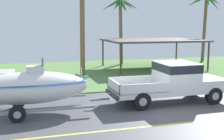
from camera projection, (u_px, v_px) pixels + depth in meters
ground at (114, 78)px, 20.94m from camera, size 36.00×22.00×0.11m
pickup_truck_towing at (175, 80)px, 14.13m from camera, size 5.77×2.07×1.93m
boat_on_trailer at (29, 87)px, 12.25m from camera, size 6.19×2.38×2.35m
carport_awning at (153, 41)px, 24.77m from camera, size 7.86×5.75×2.49m
palm_tree_near_left at (205, 7)px, 28.97m from camera, size 3.39×2.64×6.91m
palm_tree_near_right at (82, 2)px, 20.66m from camera, size 2.82×2.92×7.22m
palm_tree_mid at (121, 11)px, 27.03m from camera, size 3.45×3.31×6.28m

